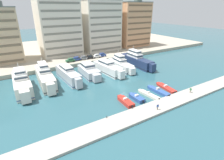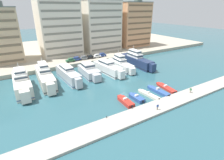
# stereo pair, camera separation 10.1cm
# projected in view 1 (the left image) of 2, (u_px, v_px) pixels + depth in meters

# --- Properties ---
(ground_plane) EXTENTS (400.00, 400.00, 0.00)m
(ground_plane) POSITION_uv_depth(u_px,v_px,m) (123.00, 88.00, 58.28)
(ground_plane) COLOR #2D5B66
(quay_promenade) EXTENTS (180.00, 70.00, 1.67)m
(quay_promenade) POSITION_uv_depth(u_px,v_px,m) (64.00, 49.00, 108.23)
(quay_promenade) COLOR #ADA38E
(quay_promenade) RESTS_ON ground
(pier_dock) EXTENTS (120.00, 5.48, 0.60)m
(pier_dock) POSITION_uv_depth(u_px,v_px,m) (156.00, 108.00, 46.32)
(pier_dock) COLOR #A8A399
(pier_dock) RESTS_ON ground
(yacht_ivory_far_left) EXTENTS (5.21, 19.79, 8.84)m
(yacht_ivory_far_left) POSITION_uv_depth(u_px,v_px,m) (22.00, 83.00, 55.23)
(yacht_ivory_far_left) COLOR silver
(yacht_ivory_far_left) RESTS_ON ground
(yacht_ivory_left) EXTENTS (5.29, 21.78, 8.96)m
(yacht_ivory_left) POSITION_uv_depth(u_px,v_px,m) (45.00, 76.00, 60.51)
(yacht_ivory_left) COLOR silver
(yacht_ivory_left) RESTS_ON ground
(yacht_silver_mid_left) EXTENTS (4.59, 19.29, 7.10)m
(yacht_silver_mid_left) POSITION_uv_depth(u_px,v_px,m) (68.00, 75.00, 63.47)
(yacht_silver_mid_left) COLOR silver
(yacht_silver_mid_left) RESTS_ON ground
(yacht_silver_center_left) EXTENTS (5.55, 15.50, 6.77)m
(yacht_silver_center_left) POSITION_uv_depth(u_px,v_px,m) (89.00, 71.00, 67.58)
(yacht_silver_center_left) COLOR silver
(yacht_silver_center_left) RESTS_ON ground
(yacht_white_center) EXTENTS (5.76, 18.27, 6.77)m
(yacht_white_center) POSITION_uv_depth(u_px,v_px,m) (108.00, 68.00, 70.68)
(yacht_white_center) COLOR white
(yacht_white_center) RESTS_ON ground
(yacht_white_center_right) EXTENTS (4.97, 18.05, 7.88)m
(yacht_white_center_right) POSITION_uv_depth(u_px,v_px,m) (121.00, 64.00, 75.23)
(yacht_white_center_right) COLOR white
(yacht_white_center_right) RESTS_ON ground
(yacht_navy_mid_right) EXTENTS (4.37, 21.86, 8.89)m
(yacht_navy_mid_right) POSITION_uv_depth(u_px,v_px,m) (136.00, 60.00, 79.19)
(yacht_navy_mid_right) COLOR navy
(yacht_navy_mid_right) RESTS_ON ground
(motorboat_red_far_left) EXTENTS (2.42, 7.09, 1.55)m
(motorboat_red_far_left) POSITION_uv_depth(u_px,v_px,m) (126.00, 101.00, 48.91)
(motorboat_red_far_left) COLOR red
(motorboat_red_far_left) RESTS_ON ground
(motorboat_blue_left) EXTENTS (2.21, 6.04, 1.48)m
(motorboat_blue_left) POSITION_uv_depth(u_px,v_px,m) (137.00, 98.00, 50.84)
(motorboat_blue_left) COLOR #33569E
(motorboat_blue_left) RESTS_ON ground
(motorboat_cream_mid_left) EXTENTS (2.32, 8.23, 1.23)m
(motorboat_cream_mid_left) POSITION_uv_depth(u_px,v_px,m) (149.00, 95.00, 52.97)
(motorboat_cream_mid_left) COLOR beige
(motorboat_cream_mid_left) RESTS_ON ground
(motorboat_blue_center_left) EXTENTS (2.15, 8.65, 1.53)m
(motorboat_blue_center_left) POSITION_uv_depth(u_px,v_px,m) (158.00, 91.00, 54.99)
(motorboat_blue_center_left) COLOR #33569E
(motorboat_blue_center_left) RESTS_ON ground
(motorboat_red_center) EXTENTS (2.98, 8.73, 1.19)m
(motorboat_red_center) POSITION_uv_depth(u_px,v_px,m) (166.00, 88.00, 57.63)
(motorboat_red_center) COLOR red
(motorboat_red_center) RESTS_ON ground
(car_green_far_left) EXTENTS (4.12, 1.96, 1.80)m
(car_green_far_left) POSITION_uv_depth(u_px,v_px,m) (70.00, 60.00, 79.73)
(car_green_far_left) COLOR #2D6642
(car_green_far_left) RESTS_ON quay_promenade
(car_blue_left) EXTENTS (4.17, 2.07, 1.80)m
(car_blue_left) POSITION_uv_depth(u_px,v_px,m) (76.00, 59.00, 81.64)
(car_blue_left) COLOR #28428E
(car_blue_left) RESTS_ON quay_promenade
(car_grey_mid_left) EXTENTS (4.16, 2.04, 1.80)m
(car_grey_mid_left) POSITION_uv_depth(u_px,v_px,m) (83.00, 58.00, 83.24)
(car_grey_mid_left) COLOR slate
(car_grey_mid_left) RESTS_ON quay_promenade
(car_black_center_left) EXTENTS (4.17, 2.07, 1.80)m
(car_black_center_left) POSITION_uv_depth(u_px,v_px,m) (90.00, 57.00, 84.77)
(car_black_center_left) COLOR black
(car_black_center_left) RESTS_ON quay_promenade
(car_white_center) EXTENTS (4.19, 2.11, 1.80)m
(car_white_center) POSITION_uv_depth(u_px,v_px,m) (97.00, 56.00, 86.34)
(car_white_center) COLOR white
(car_white_center) RESTS_ON quay_promenade
(car_blue_center_right) EXTENTS (4.15, 2.03, 1.80)m
(car_blue_center_right) POSITION_uv_depth(u_px,v_px,m) (102.00, 55.00, 88.37)
(car_blue_center_right) COLOR #28428E
(car_blue_center_right) RESTS_ON quay_promenade
(apartment_block_mid_left) EXTENTS (20.07, 16.59, 29.11)m
(apartment_block_mid_left) POSITION_uv_depth(u_px,v_px,m) (58.00, 28.00, 89.05)
(apartment_block_mid_left) COLOR silver
(apartment_block_mid_left) RESTS_ON quay_promenade
(apartment_block_center_left) EXTENTS (20.61, 14.54, 28.97)m
(apartment_block_center_left) POSITION_uv_depth(u_px,v_px,m) (100.00, 26.00, 99.07)
(apartment_block_center_left) COLOR silver
(apartment_block_center_left) RESTS_ON quay_promenade
(apartment_block_center) EXTENTS (19.22, 12.89, 28.20)m
(apartment_block_center) POSITION_uv_depth(u_px,v_px,m) (133.00, 25.00, 109.09)
(apartment_block_center) COLOR tan
(apartment_block_center) RESTS_ON quay_promenade
(pedestrian_near_edge) EXTENTS (0.26, 0.64, 1.66)m
(pedestrian_near_edge) POSITION_uv_depth(u_px,v_px,m) (191.00, 90.00, 53.44)
(pedestrian_near_edge) COLOR #7A6B56
(pedestrian_near_edge) RESTS_ON pier_dock
(pedestrian_mid_deck) EXTENTS (0.63, 0.31, 1.66)m
(pedestrian_mid_deck) POSITION_uv_depth(u_px,v_px,m) (158.00, 106.00, 44.48)
(pedestrian_mid_deck) COLOR #7A6B56
(pedestrian_mid_deck) RESTS_ON pier_dock
(bollard_west) EXTENTS (0.20, 0.20, 0.61)m
(bollard_west) POSITION_uv_depth(u_px,v_px,m) (107.00, 117.00, 41.38)
(bollard_west) COLOR #2D2D33
(bollard_west) RESTS_ON pier_dock
(bollard_west_mid) EXTENTS (0.20, 0.20, 0.61)m
(bollard_west_mid) POSITION_uv_depth(u_px,v_px,m) (132.00, 108.00, 45.10)
(bollard_west_mid) COLOR #2D2D33
(bollard_west_mid) RESTS_ON pier_dock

